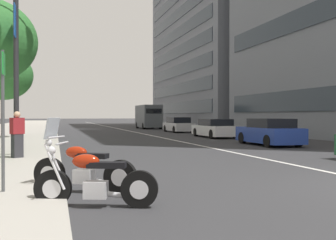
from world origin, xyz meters
name	(u,v)px	position (x,y,z in m)	size (l,w,h in m)	color
sidewalk_right_plaza	(5,132)	(30.00, 11.33, 0.07)	(160.00, 8.78, 0.15)	#A39E93
lane_centre_stripe	(124,130)	(35.00, 0.00, 0.00)	(110.00, 0.16, 0.01)	silver
motorcycle_far_end_row	(95,183)	(0.43, 6.50, 0.41)	(0.87, 2.01, 1.09)	black
motorcycle_nearest_camera	(82,170)	(1.79, 6.61, 0.45)	(1.27, 1.97, 1.49)	black
car_far_down_avenue	(269,133)	(11.59, -3.53, 0.66)	(4.20, 1.93, 1.38)	navy
car_following_behind	(215,129)	(19.04, -3.70, 0.61)	(4.69, 1.95, 1.29)	silver
car_lead_in_lane	(178,125)	(27.92, -3.84, 0.66)	(4.30, 1.86, 1.38)	#B7B7BC
delivery_van_ahead	(148,116)	(38.02, -3.42, 1.46)	(5.43, 2.23, 2.75)	#4C5156
parking_sign_by_curb	(3,107)	(1.49, 8.03, 1.70)	(0.32, 0.06, 2.58)	#47494C
street_lamp_with_banners	(27,6)	(8.45, 8.08, 5.42)	(1.26, 2.60, 8.90)	#232326
street_tree_mid_sidewalk	(3,75)	(20.13, 10.28, 4.08)	(3.69, 3.69, 5.50)	#473323
pedestrian_on_plaza	(17,135)	(7.51, 8.33, 0.91)	(0.44, 0.48, 1.53)	#2D2D33
office_tower_far_left_down_avenue	(248,14)	(44.17, -19.63, 16.23)	(27.33, 21.50, 32.45)	slate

